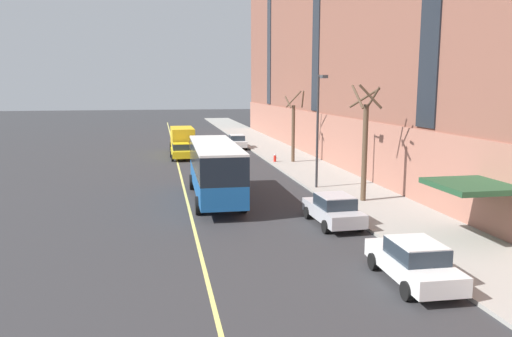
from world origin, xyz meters
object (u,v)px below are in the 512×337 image
Objects in this scene: city_bus at (215,168)px; parked_car_silver_2 at (333,210)px; parked_car_white_1 at (413,262)px; box_truck at (182,138)px; street_tree_mid_block at (365,142)px; street_tree_far_uptown at (294,128)px; taxi_cab at (181,151)px; parked_car_white_3 at (237,142)px; street_lamp at (319,120)px; fire_hydrant at (275,158)px.

city_bus is 2.41× the size of parked_car_silver_2.
parked_car_white_1 is 0.64× the size of box_truck.
street_tree_mid_block is 1.07× the size of street_tree_far_uptown.
street_tree_mid_block is at bearing -64.27° from taxi_cab.
city_bus reaches higher than box_truck.
parked_car_white_3 is 9.85m from taxi_cab.
box_truck is at bearing -154.67° from parked_car_white_3.
parked_car_white_3 is 28.15m from street_tree_mid_block.
parked_car_white_1 is 33.06m from taxi_cab.
street_tree_mid_block is (9.52, -24.87, 2.06)m from box_truck.
box_truck is at bearing 110.96° from street_tree_mid_block.
taxi_cab is at bearing -131.60° from parked_car_white_3.
parked_car_white_3 is 0.67× the size of box_truck.
street_lamp reaches higher than box_truck.
city_bus is at bearing 110.78° from parked_car_white_1.
parked_car_silver_2 is 0.59× the size of street_lamp.
box_truck is 0.95× the size of street_lamp.
street_lamp is (1.79, -23.73, 3.89)m from parked_car_white_3.
street_tree_mid_block is at bearing -69.61° from street_lamp.
street_tree_far_uptown is (9.89, -4.48, 2.45)m from taxi_cab.
parked_car_white_1 is at bearing -88.51° from parked_car_silver_2.
parked_car_silver_2 is at bearing -102.63° from street_lamp.
parked_car_white_3 is (5.26, 25.57, -1.25)m from city_bus.
street_lamp is 12.83m from fire_hydrant.
city_bus is at bearing -165.37° from street_lamp.
city_bus reaches higher than taxi_cab.
parked_car_silver_2 is at bearing -94.95° from fire_hydrant.
street_tree_mid_block is (3.39, 4.27, 2.87)m from parked_car_silver_2.
fire_hydrant is (-1.62, 16.21, -3.16)m from street_tree_mid_block.
street_tree_mid_block is at bearing 51.55° from parked_car_silver_2.
parked_car_white_1 is 28.19m from fire_hydrant.
street_tree_mid_block is (8.57, -2.24, 1.62)m from city_bus.
street_tree_far_uptown is (3.35, -11.85, 2.45)m from parked_car_white_3.
parked_car_silver_2 is 32.08m from parked_car_white_3.
box_truck reaches higher than parked_car_white_3.
parked_car_silver_2 reaches higher than fire_hydrant.
parked_car_white_1 is 39.75m from parked_car_white_3.
parked_car_silver_2 is 25.54m from taxi_cab.
taxi_cab is at bearing 115.73° from street_tree_mid_block.
parked_car_silver_2 is at bearing 91.49° from parked_car_white_1.
parked_car_silver_2 is at bearing -51.50° from city_bus.
street_tree_mid_block reaches higher than city_bus.
parked_car_white_3 is 11.73m from fire_hydrant.
street_lamp reaches higher than parked_car_white_1.
parked_car_white_1 is 1.03× the size of parked_car_silver_2.
street_lamp reaches higher than parked_car_white_3.
street_tree_mid_block is 4.48m from street_lamp.
parked_car_silver_2 is at bearing -128.45° from street_tree_mid_block.
box_truck is at bearing 92.42° from city_bus.
parked_car_silver_2 is 0.65× the size of street_tree_mid_block.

